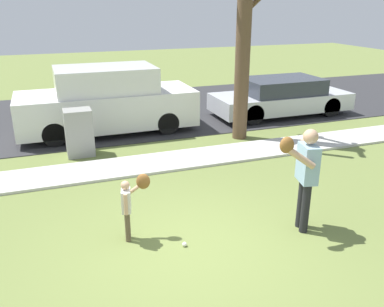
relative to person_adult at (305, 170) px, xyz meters
The scene contains 10 objects.
ground_plane 4.23m from the person_adult, 118.70° to the left, with size 48.00×48.00×0.00m, color olive.
sidewalk_strip 4.31m from the person_adult, 118.04° to the left, with size 36.00×1.20×0.06m, color beige.
road_surface 8.98m from the person_adult, 102.75° to the left, with size 36.00×6.80×0.02m, color #2D2D30.
person_adult is the anchor object (origin of this frame).
person_child 2.80m from the person_adult, 165.51° to the left, with size 0.52×0.36×1.07m.
baseball 2.25m from the person_adult, behind, with size 0.07×0.07×0.07m, color white.
utility_cabinet 5.84m from the person_adult, 121.99° to the left, with size 0.66×0.54×1.16m, color gray.
street_tree_near 5.37m from the person_adult, 75.39° to the left, with size 1.85×1.89×5.73m.
parked_van_white 7.01m from the person_adult, 107.49° to the left, with size 5.00×1.95×1.88m.
parked_sedan_silver 7.55m from the person_adult, 61.20° to the left, with size 4.60×1.80×1.23m.
Camera 1 is at (-1.79, -5.16, 3.61)m, focal length 38.43 mm.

